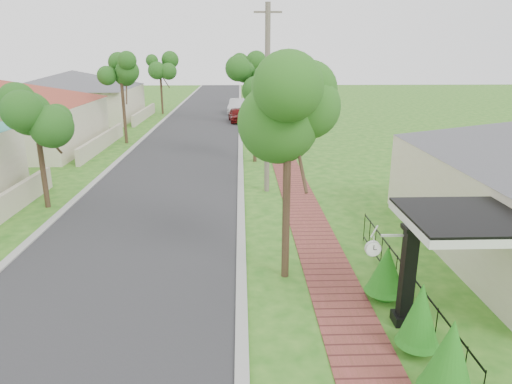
# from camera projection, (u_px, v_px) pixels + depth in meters

# --- Properties ---
(ground) EXTENTS (160.00, 160.00, 0.00)m
(ground) POSITION_uv_depth(u_px,v_px,m) (217.00, 304.00, 11.87)
(ground) COLOR #246217
(ground) RESTS_ON ground
(road) EXTENTS (7.00, 120.00, 0.02)m
(road) POSITION_uv_depth(u_px,v_px,m) (187.00, 148.00, 30.87)
(road) COLOR #28282B
(road) RESTS_ON ground
(kerb_right) EXTENTS (0.30, 120.00, 0.10)m
(kerb_right) POSITION_uv_depth(u_px,v_px,m) (241.00, 148.00, 30.98)
(kerb_right) COLOR #9E9E99
(kerb_right) RESTS_ON ground
(kerb_left) EXTENTS (0.30, 120.00, 0.10)m
(kerb_left) POSITION_uv_depth(u_px,v_px,m) (132.00, 149.00, 30.75)
(kerb_left) COLOR #9E9E99
(kerb_left) RESTS_ON ground
(sidewalk) EXTENTS (1.50, 120.00, 0.03)m
(sidewalk) POSITION_uv_depth(u_px,v_px,m) (279.00, 148.00, 31.07)
(sidewalk) COLOR brown
(sidewalk) RESTS_ON ground
(porch_post) EXTENTS (0.48, 0.48, 2.52)m
(porch_post) POSITION_uv_depth(u_px,v_px,m) (407.00, 281.00, 10.73)
(porch_post) COLOR black
(porch_post) RESTS_ON ground
(picket_fence) EXTENTS (0.03, 8.02, 1.00)m
(picket_fence) POSITION_uv_depth(u_px,v_px,m) (404.00, 283.00, 11.87)
(picket_fence) COLOR black
(picket_fence) RESTS_ON ground
(street_trees) EXTENTS (10.70, 37.65, 5.89)m
(street_trees) POSITION_uv_depth(u_px,v_px,m) (195.00, 74.00, 36.06)
(street_trees) COLOR #382619
(street_trees) RESTS_ON ground
(hedge_row) EXTENTS (0.93, 4.65, 1.83)m
(hedge_row) POSITION_uv_depth(u_px,v_px,m) (414.00, 314.00, 10.00)
(hedge_row) COLOR #146313
(hedge_row) RESTS_ON ground
(far_house_red) EXTENTS (15.56, 15.56, 4.60)m
(far_house_red) POSITION_uv_depth(u_px,v_px,m) (1.00, 114.00, 29.79)
(far_house_red) COLOR beige
(far_house_red) RESTS_ON ground
(far_house_grey) EXTENTS (15.56, 15.56, 4.60)m
(far_house_grey) POSITION_uv_depth(u_px,v_px,m) (75.00, 95.00, 43.15)
(far_house_grey) COLOR beige
(far_house_grey) RESTS_ON ground
(parked_car_red) EXTENTS (1.90, 3.91, 1.28)m
(parked_car_red) POSITION_uv_depth(u_px,v_px,m) (238.00, 115.00, 42.13)
(parked_car_red) COLOR #600F0E
(parked_car_red) RESTS_ON ground
(parked_car_white) EXTENTS (2.10, 4.75, 1.52)m
(parked_car_white) POSITION_uv_depth(u_px,v_px,m) (238.00, 106.00, 47.71)
(parked_car_white) COLOR silver
(parked_car_white) RESTS_ON ground
(near_tree) EXTENTS (2.35, 2.35, 6.03)m
(near_tree) POSITION_uv_depth(u_px,v_px,m) (288.00, 111.00, 11.94)
(near_tree) COLOR #382619
(near_tree) RESTS_ON ground
(utility_pole) EXTENTS (1.20, 0.24, 8.27)m
(utility_pole) POSITION_uv_depth(u_px,v_px,m) (267.00, 101.00, 20.23)
(utility_pole) COLOR #716558
(utility_pole) RESTS_ON ground
(station_clock) EXTENTS (0.98, 0.13, 0.54)m
(station_clock) POSITION_uv_depth(u_px,v_px,m) (375.00, 247.00, 10.57)
(station_clock) COLOR silver
(station_clock) RESTS_ON ground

